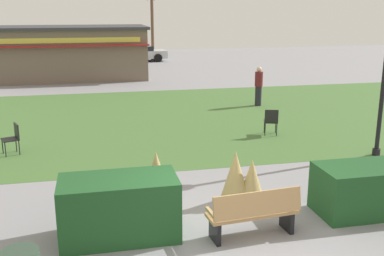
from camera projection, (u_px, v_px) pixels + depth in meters
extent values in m
plane|color=gray|center=(226.00, 246.00, 8.15)|extent=(80.00, 80.00, 0.00)
cube|color=#446B33|center=(152.00, 118.00, 17.56)|extent=(36.00, 12.00, 0.01)
cube|color=tan|center=(252.00, 213.00, 8.42)|extent=(1.74, 0.64, 0.06)
cube|color=tan|center=(258.00, 204.00, 8.15)|extent=(1.70, 0.29, 0.44)
cube|color=black|center=(215.00, 230.00, 8.26)|extent=(0.12, 0.45, 0.45)
cube|color=black|center=(287.00, 219.00, 8.70)|extent=(0.12, 0.45, 0.45)
cube|color=tan|center=(211.00, 213.00, 8.15)|extent=(0.10, 0.44, 0.06)
cube|color=tan|center=(291.00, 201.00, 8.63)|extent=(0.10, 0.44, 0.06)
cube|color=#1E4C23|center=(119.00, 208.00, 8.35)|extent=(2.13, 1.10, 1.14)
cube|color=#1E4C23|center=(382.00, 188.00, 9.46)|extent=(2.76, 1.10, 1.01)
cone|color=tan|center=(235.00, 177.00, 9.82)|extent=(0.69, 0.69, 1.18)
cone|color=tan|center=(252.00, 182.00, 9.83)|extent=(0.64, 0.64, 0.99)
cone|color=tan|center=(157.00, 181.00, 9.47)|extent=(0.75, 0.75, 1.28)
cylinder|color=black|center=(376.00, 152.00, 13.15)|extent=(0.22, 0.22, 0.20)
cylinder|color=black|center=(383.00, 85.00, 12.66)|extent=(0.12, 0.12, 4.08)
cube|color=#6B5B4C|center=(74.00, 54.00, 27.44)|extent=(8.42, 4.54, 2.92)
cube|color=#333338|center=(72.00, 27.00, 27.05)|extent=(8.72, 4.84, 0.16)
cube|color=maroon|center=(71.00, 46.00, 24.97)|extent=(8.52, 0.36, 0.08)
cube|color=#D8CC4C|center=(71.00, 40.00, 25.04)|extent=(7.57, 0.04, 0.28)
cube|color=black|center=(271.00, 121.00, 15.23)|extent=(0.55, 0.55, 0.04)
cube|color=black|center=(272.00, 116.00, 14.98)|extent=(0.43, 0.17, 0.44)
cylinder|color=black|center=(276.00, 127.00, 15.45)|extent=(0.03, 0.03, 0.45)
cylinder|color=black|center=(264.00, 126.00, 15.48)|extent=(0.03, 0.03, 0.45)
cylinder|color=black|center=(277.00, 130.00, 15.09)|extent=(0.03, 0.03, 0.45)
cylinder|color=black|center=(265.00, 129.00, 15.12)|extent=(0.03, 0.03, 0.45)
cube|color=black|center=(10.00, 139.00, 13.15)|extent=(0.57, 0.57, 0.04)
cube|color=black|center=(17.00, 131.00, 13.20)|extent=(0.19, 0.43, 0.44)
cylinder|color=black|center=(3.00, 146.00, 13.26)|extent=(0.03, 0.03, 0.45)
cylinder|color=black|center=(5.00, 150.00, 12.95)|extent=(0.03, 0.03, 0.45)
cylinder|color=black|center=(16.00, 144.00, 13.46)|extent=(0.03, 0.03, 0.45)
cylinder|color=black|center=(19.00, 147.00, 13.16)|extent=(0.03, 0.03, 0.45)
cylinder|color=#23232D|center=(258.00, 96.00, 19.79)|extent=(0.28, 0.28, 0.85)
cylinder|color=maroon|center=(259.00, 79.00, 19.60)|extent=(0.34, 0.34, 0.62)
sphere|color=beige|center=(259.00, 69.00, 19.50)|extent=(0.22, 0.22, 0.22)
cube|color=#2D6638|center=(74.00, 56.00, 35.22)|extent=(4.23, 1.87, 0.60)
cube|color=black|center=(71.00, 50.00, 35.08)|extent=(2.33, 1.62, 0.44)
cylinder|color=black|center=(91.00, 57.00, 36.40)|extent=(0.64, 0.23, 0.64)
cylinder|color=black|center=(91.00, 60.00, 34.65)|extent=(0.64, 0.23, 0.64)
cylinder|color=black|center=(57.00, 58.00, 35.90)|extent=(0.64, 0.23, 0.64)
cylinder|color=black|center=(55.00, 60.00, 34.15)|extent=(0.64, 0.23, 0.64)
cube|color=#B7BABF|center=(139.00, 54.00, 36.26)|extent=(4.36, 2.20, 0.60)
cube|color=black|center=(137.00, 49.00, 36.11)|extent=(2.45, 1.80, 0.44)
cylinder|color=black|center=(153.00, 56.00, 37.55)|extent=(0.66, 0.28, 0.64)
cylinder|color=black|center=(158.00, 58.00, 35.86)|extent=(0.66, 0.28, 0.64)
cylinder|color=black|center=(121.00, 57.00, 36.78)|extent=(0.66, 0.28, 0.64)
cylinder|color=black|center=(125.00, 59.00, 35.09)|extent=(0.66, 0.28, 0.64)
cylinder|color=brown|center=(152.00, 27.00, 41.85)|extent=(0.28, 0.28, 4.84)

